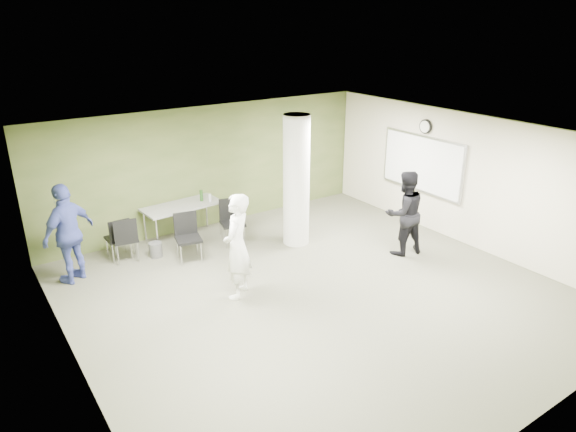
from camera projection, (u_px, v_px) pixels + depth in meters
floor at (315, 293)px, 9.19m from camera, size 8.00×8.00×0.00m
ceiling at (318, 139)px, 8.17m from camera, size 8.00×8.00×0.00m
wall_back at (210, 167)px, 11.75m from camera, size 8.00×2.80×0.02m
wall_left at (69, 286)px, 6.57m from camera, size 0.02×8.00×2.80m
wall_right_cream at (467, 180)px, 10.78m from camera, size 0.02×8.00×2.80m
column at (296, 181)px, 10.74m from camera, size 0.56×0.56×2.80m
whiteboard at (422, 164)px, 11.63m from camera, size 0.05×2.30×1.30m
wall_clock at (425, 127)px, 11.32m from camera, size 0.06×0.32×0.32m
folding_table at (183, 207)px, 11.15m from camera, size 1.75×0.87×1.05m
wastebasket at (156, 250)px, 10.52m from camera, size 0.27×0.27×0.31m
chair_back_left at (119, 236)px, 10.28m from camera, size 0.45×0.45×0.89m
chair_back_right at (125, 236)px, 10.16m from camera, size 0.54×0.54×0.95m
chair_table_left at (187, 233)px, 10.28m from camera, size 0.58×0.58×0.97m
chair_table_right at (231, 218)px, 11.05m from camera, size 0.59×0.59×0.97m
woman_white at (237, 246)px, 8.78m from camera, size 0.82×0.80×1.89m
man_black at (404, 213)px, 10.43m from camera, size 0.98×0.83×1.77m
man_blue at (69, 233)px, 9.31m from camera, size 1.19×0.95×1.89m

